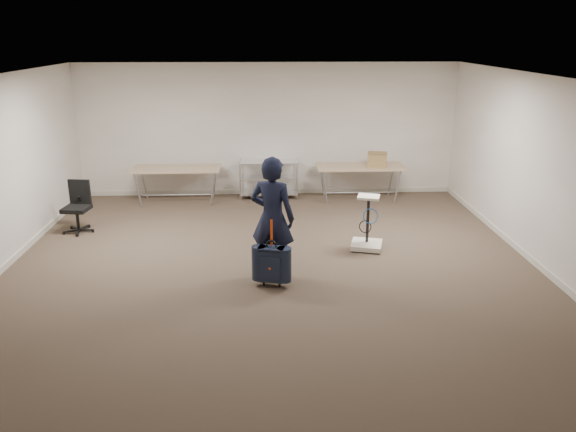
{
  "coord_description": "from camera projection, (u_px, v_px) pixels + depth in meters",
  "views": [
    {
      "loc": [
        -0.12,
        -7.4,
        3.38
      ],
      "look_at": [
        0.23,
        0.3,
        0.85
      ],
      "focal_mm": 35.0,
      "sensor_mm": 36.0,
      "label": 1
    }
  ],
  "objects": [
    {
      "name": "ground",
      "position": [
        273.0,
        279.0,
        8.08
      ],
      "size": [
        9.0,
        9.0,
        0.0
      ],
      "primitive_type": "plane",
      "color": "#46372A",
      "rests_on": "ground"
    },
    {
      "name": "room_shell",
      "position": [
        271.0,
        242.0,
        9.38
      ],
      "size": [
        8.0,
        9.0,
        9.0
      ],
      "color": "beige",
      "rests_on": "ground"
    },
    {
      "name": "folding_table_left",
      "position": [
        176.0,
        170.0,
        11.54
      ],
      "size": [
        1.8,
        0.75,
        0.73
      ],
      "color": "tan",
      "rests_on": "ground"
    },
    {
      "name": "folding_table_right",
      "position": [
        360.0,
        168.0,
        11.7
      ],
      "size": [
        1.8,
        0.75,
        0.73
      ],
      "color": "tan",
      "rests_on": "ground"
    },
    {
      "name": "wire_shelf",
      "position": [
        269.0,
        177.0,
        11.93
      ],
      "size": [
        1.22,
        0.47,
        0.8
      ],
      "color": "silver",
      "rests_on": "ground"
    },
    {
      "name": "person",
      "position": [
        272.0,
        218.0,
        7.92
      ],
      "size": [
        0.76,
        0.63,
        1.77
      ],
      "primitive_type": "imported",
      "rotation": [
        0.0,
        0.0,
        2.77
      ],
      "color": "black",
      "rests_on": "ground"
    },
    {
      "name": "suitcase",
      "position": [
        272.0,
        264.0,
        7.75
      ],
      "size": [
        0.4,
        0.29,
        0.98
      ],
      "color": "black",
      "rests_on": "ground"
    },
    {
      "name": "office_chair",
      "position": [
        78.0,
        216.0,
        9.94
      ],
      "size": [
        0.55,
        0.55,
        0.91
      ],
      "color": "black",
      "rests_on": "ground"
    },
    {
      "name": "equipment_cart",
      "position": [
        367.0,
        235.0,
        9.15
      ],
      "size": [
        0.6,
        0.6,
        0.9
      ],
      "color": "beige",
      "rests_on": "ground"
    },
    {
      "name": "cardboard_box",
      "position": [
        377.0,
        160.0,
        11.59
      ],
      "size": [
        0.45,
        0.38,
        0.29
      ],
      "primitive_type": "cube",
      "rotation": [
        0.0,
        0.0,
        -0.23
      ],
      "color": "olive",
      "rests_on": "folding_table_right"
    }
  ]
}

